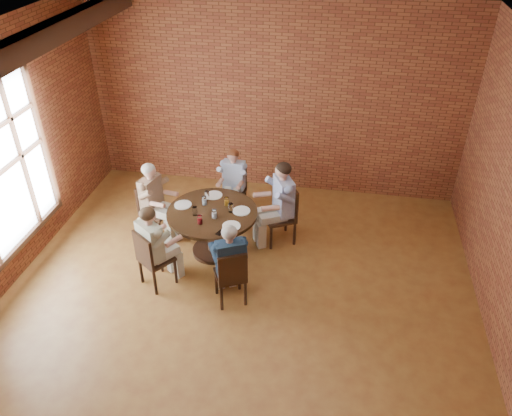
% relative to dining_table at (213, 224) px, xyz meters
% --- Properties ---
extents(floor, '(7.00, 7.00, 0.00)m').
position_rel_dining_table_xyz_m(floor, '(0.59, -1.32, -0.53)').
color(floor, olive).
rests_on(floor, ground).
extents(ceiling, '(7.00, 7.00, 0.00)m').
position_rel_dining_table_xyz_m(ceiling, '(0.59, -1.32, 2.87)').
color(ceiling, white).
rests_on(ceiling, wall_back).
extents(wall_back, '(7.00, 0.00, 7.00)m').
position_rel_dining_table_xyz_m(wall_back, '(0.59, 2.18, 1.17)').
color(wall_back, brown).
rests_on(wall_back, ground).
extents(dining_table, '(1.35, 1.35, 0.75)m').
position_rel_dining_table_xyz_m(dining_table, '(0.00, 0.00, 0.00)').
color(dining_table, black).
rests_on(dining_table, floor).
extents(chair_a, '(0.61, 0.61, 0.96)m').
position_rel_dining_table_xyz_m(chair_a, '(1.02, 0.53, -0.01)').
color(chair_a, black).
rests_on(chair_a, floor).
extents(diner_a, '(0.86, 0.81, 1.38)m').
position_rel_dining_table_xyz_m(diner_a, '(0.94, 0.49, 0.16)').
color(diner_a, '#374890').
rests_on(diner_a, floor).
extents(chair_b, '(0.40, 0.40, 0.88)m').
position_rel_dining_table_xyz_m(chair_b, '(0.09, 1.13, -0.05)').
color(chair_b, black).
rests_on(chair_b, floor).
extents(diner_b, '(0.51, 0.60, 1.22)m').
position_rel_dining_table_xyz_m(diner_b, '(0.08, 1.06, 0.08)').
color(diner_b, '#9AA7C4').
rests_on(diner_b, floor).
extents(chair_c, '(0.50, 0.50, 0.91)m').
position_rel_dining_table_xyz_m(chair_c, '(-1.08, 0.30, -0.03)').
color(chair_c, black).
rests_on(chair_c, floor).
extents(diner_c, '(0.73, 0.64, 1.28)m').
position_rel_dining_table_xyz_m(diner_c, '(-1.00, 0.28, 0.11)').
color(diner_c, brown).
rests_on(diner_c, floor).
extents(chair_d, '(0.57, 0.57, 0.92)m').
position_rel_dining_table_xyz_m(chair_d, '(-0.65, -0.89, -0.03)').
color(chair_d, black).
rests_on(chair_d, floor).
extents(diner_d, '(0.77, 0.80, 1.29)m').
position_rel_dining_table_xyz_m(diner_d, '(-0.60, -0.83, 0.12)').
color(diner_d, '#C1A597').
rests_on(diner_d, floor).
extents(chair_e, '(0.52, 0.52, 0.89)m').
position_rel_dining_table_xyz_m(chair_e, '(0.52, -1.05, -0.04)').
color(chair_e, black).
rests_on(chair_e, floor).
extents(diner_e, '(0.69, 0.74, 1.25)m').
position_rel_dining_table_xyz_m(diner_e, '(0.49, -0.98, 0.10)').
color(diner_e, '#172A41').
rests_on(diner_e, floor).
extents(plate_a, '(0.26, 0.26, 0.01)m').
position_rel_dining_table_xyz_m(plate_a, '(0.43, 0.08, 0.23)').
color(plate_a, white).
rests_on(plate_a, dining_table).
extents(plate_b, '(0.26, 0.26, 0.01)m').
position_rel_dining_table_xyz_m(plate_b, '(-0.08, 0.43, 0.23)').
color(plate_b, white).
rests_on(plate_b, dining_table).
extents(plate_c, '(0.26, 0.26, 0.01)m').
position_rel_dining_table_xyz_m(plate_c, '(-0.47, 0.09, 0.23)').
color(plate_c, white).
rests_on(plate_c, dining_table).
extents(plate_d, '(0.26, 0.26, 0.01)m').
position_rel_dining_table_xyz_m(plate_d, '(0.36, -0.32, 0.23)').
color(plate_d, white).
rests_on(plate_d, dining_table).
extents(glass_a, '(0.07, 0.07, 0.14)m').
position_rel_dining_table_xyz_m(glass_a, '(0.28, 0.04, 0.29)').
color(glass_a, white).
rests_on(glass_a, dining_table).
extents(glass_b, '(0.07, 0.07, 0.14)m').
position_rel_dining_table_xyz_m(glass_b, '(0.18, 0.20, 0.29)').
color(glass_b, white).
rests_on(glass_b, dining_table).
extents(glass_c, '(0.07, 0.07, 0.14)m').
position_rel_dining_table_xyz_m(glass_c, '(-0.16, 0.31, 0.29)').
color(glass_c, white).
rests_on(glass_c, dining_table).
extents(glass_d, '(0.07, 0.07, 0.14)m').
position_rel_dining_table_xyz_m(glass_d, '(-0.16, 0.17, 0.29)').
color(glass_d, white).
rests_on(glass_d, dining_table).
extents(glass_e, '(0.07, 0.07, 0.14)m').
position_rel_dining_table_xyz_m(glass_e, '(-0.22, -0.14, 0.29)').
color(glass_e, white).
rests_on(glass_e, dining_table).
extents(glass_f, '(0.07, 0.07, 0.14)m').
position_rel_dining_table_xyz_m(glass_f, '(-0.09, -0.33, 0.29)').
color(glass_f, white).
rests_on(glass_f, dining_table).
extents(glass_g, '(0.07, 0.07, 0.14)m').
position_rel_dining_table_xyz_m(glass_g, '(0.08, -0.15, 0.29)').
color(glass_g, white).
rests_on(glass_g, dining_table).
extents(smartphone, '(0.13, 0.17, 0.01)m').
position_rel_dining_table_xyz_m(smartphone, '(0.25, -0.49, 0.23)').
color(smartphone, black).
rests_on(smartphone, dining_table).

